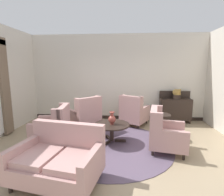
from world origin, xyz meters
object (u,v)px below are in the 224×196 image
at_px(armchair_back_corner, 86,116).
at_px(gramophone, 178,92).
at_px(armchair_foreground_right, 134,113).
at_px(armchair_beside_settee, 54,128).
at_px(coffee_table, 112,127).
at_px(porcelain_vase, 112,119).
at_px(settee, 59,160).
at_px(sideboard, 175,109).
at_px(armchair_near_sideboard, 164,133).
at_px(side_table, 161,123).

relative_size(armchair_back_corner, gramophone, 2.35).
xyz_separation_m(armchair_foreground_right, armchair_beside_settee, (-2.05, -1.61, -0.01)).
relative_size(coffee_table, armchair_foreground_right, 0.81).
bearing_deg(armchair_foreground_right, porcelain_vase, 95.31).
xyz_separation_m(porcelain_vase, armchair_back_corner, (-0.89, 0.90, -0.18)).
bearing_deg(armchair_back_corner, gramophone, 149.74).
relative_size(settee, sideboard, 1.37).
xyz_separation_m(armchair_back_corner, gramophone, (3.02, 0.89, 0.63)).
bearing_deg(settee, armchair_foreground_right, 76.09).
height_order(sideboard, gramophone, gramophone).
height_order(porcelain_vase, gramophone, gramophone).
relative_size(porcelain_vase, gramophone, 0.65).
bearing_deg(coffee_table, armchair_back_corner, 134.94).
distance_m(armchair_back_corner, armchair_near_sideboard, 2.46).
relative_size(side_table, sideboard, 0.60).
bearing_deg(porcelain_vase, armchair_back_corner, 134.73).
height_order(armchair_beside_settee, sideboard, sideboard).
bearing_deg(armchair_near_sideboard, gramophone, -12.04).
bearing_deg(side_table, settee, -135.29).
height_order(coffee_table, sideboard, sideboard).
height_order(settee, side_table, settee).
xyz_separation_m(porcelain_vase, armchair_beside_settee, (-1.44, -0.22, -0.20)).
bearing_deg(gramophone, armchair_foreground_right, -165.42).
bearing_deg(porcelain_vase, armchair_foreground_right, 66.35).
bearing_deg(sideboard, armchair_near_sideboard, -111.05).
height_order(armchair_back_corner, armchair_near_sideboard, armchair_back_corner).
xyz_separation_m(porcelain_vase, armchair_foreground_right, (0.61, 1.39, -0.19)).
bearing_deg(settee, coffee_table, 75.83).
relative_size(side_table, gramophone, 1.36).
bearing_deg(settee, gramophone, 60.20).
height_order(coffee_table, settee, settee).
bearing_deg(armchair_foreground_right, coffee_table, 94.93).
distance_m(armchair_back_corner, armchair_foreground_right, 1.58).
bearing_deg(sideboard, armchair_foreground_right, -161.88).
height_order(porcelain_vase, armchair_foreground_right, armchair_foreground_right).
relative_size(armchair_beside_settee, gramophone, 2.03).
xyz_separation_m(coffee_table, gramophone, (2.14, 1.78, 0.68)).
height_order(side_table, sideboard, sideboard).
bearing_deg(armchair_beside_settee, sideboard, 113.93).
bearing_deg(armchair_back_corner, coffee_table, 88.29).
height_order(settee, armchair_back_corner, armchair_back_corner).
relative_size(armchair_back_corner, armchair_near_sideboard, 1.16).
relative_size(settee, gramophone, 3.10).
xyz_separation_m(armchair_back_corner, armchair_near_sideboard, (2.12, -1.25, -0.02)).
xyz_separation_m(armchair_beside_settee, side_table, (2.74, 0.63, -0.03)).
xyz_separation_m(coffee_table, armchair_beside_settee, (-1.43, -0.23, 0.02)).
distance_m(armchair_near_sideboard, side_table, 0.77).
height_order(porcelain_vase, armchair_near_sideboard, armchair_near_sideboard).
relative_size(porcelain_vase, settee, 0.21).
bearing_deg(armchair_foreground_right, settee, 94.62).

